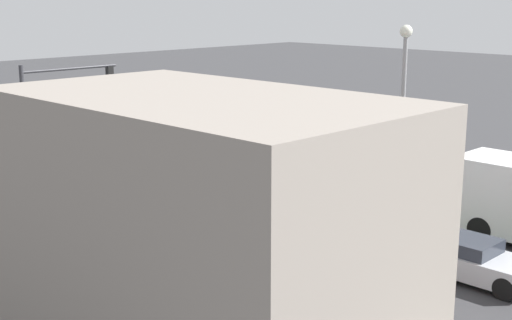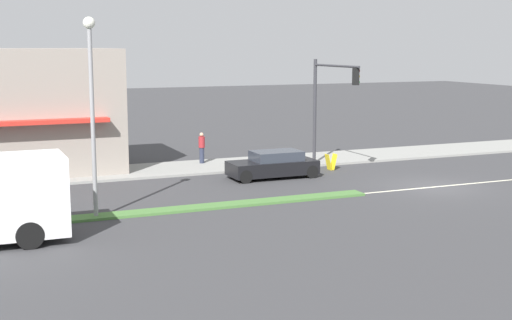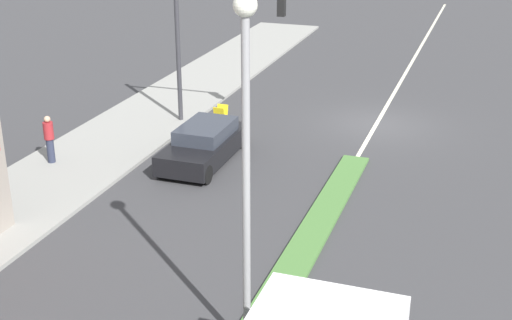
% 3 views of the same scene
% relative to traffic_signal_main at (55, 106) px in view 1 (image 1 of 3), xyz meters
% --- Properties ---
extents(ground_plane, '(160.00, 160.00, 0.00)m').
position_rel_traffic_signal_main_xyz_m(ground_plane, '(-6.12, 15.66, -3.90)').
color(ground_plane, '#38383A').
extents(lane_marking_center, '(0.16, 60.00, 0.01)m').
position_rel_traffic_signal_main_xyz_m(lane_marking_center, '(-6.12, -2.34, -3.90)').
color(lane_marking_center, beige).
rests_on(lane_marking_center, ground).
extents(building_corner_store, '(6.48, 9.94, 6.17)m').
position_rel_traffic_signal_main_xyz_m(building_corner_store, '(4.89, 15.01, -0.70)').
color(building_corner_store, gray).
rests_on(building_corner_store, sidewalk_right).
extents(traffic_signal_main, '(4.59, 0.34, 5.60)m').
position_rel_traffic_signal_main_xyz_m(traffic_signal_main, '(0.00, 0.00, 0.00)').
color(traffic_signal_main, '#333338').
rests_on(traffic_signal_main, sidewalk_right).
extents(street_lamp, '(0.44, 0.44, 7.37)m').
position_rel_traffic_signal_main_xyz_m(street_lamp, '(-6.12, 13.16, 0.88)').
color(street_lamp, gray).
rests_on(street_lamp, median_strip).
extents(pedestrian, '(0.34, 0.34, 1.67)m').
position_rel_traffic_signal_main_xyz_m(pedestrian, '(3.73, 5.66, -2.90)').
color(pedestrian, '#282D42').
rests_on(pedestrian, sidewalk_right).
extents(warning_aframe_sign, '(0.45, 0.53, 0.84)m').
position_rel_traffic_signal_main_xyz_m(warning_aframe_sign, '(-0.28, -0.09, -3.47)').
color(warning_aframe_sign, yellow).
rests_on(warning_aframe_sign, ground).
extents(suv_black, '(1.84, 4.34, 1.32)m').
position_rel_traffic_signal_main_xyz_m(suv_black, '(-1.12, 3.58, -3.26)').
color(suv_black, black).
rests_on(suv_black, ground).
extents(sedan_silver, '(1.76, 4.35, 1.25)m').
position_rel_traffic_signal_main_xyz_m(sedan_silver, '(-3.92, 16.96, -3.28)').
color(sedan_silver, '#B7BABF').
rests_on(sedan_silver, ground).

